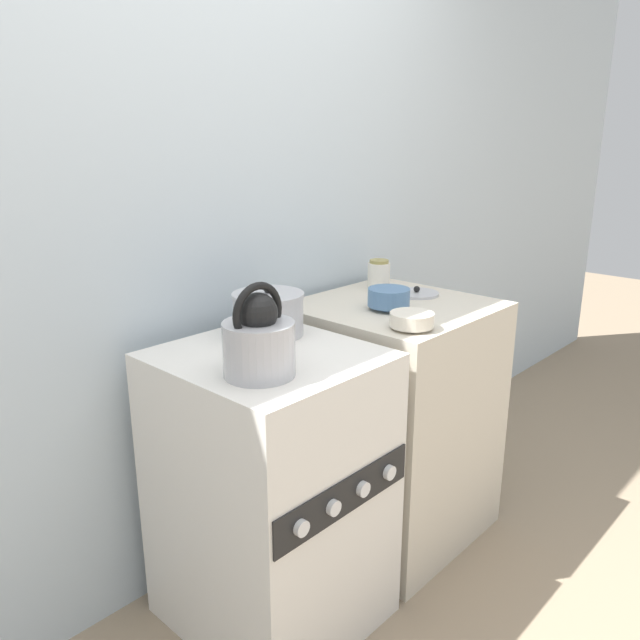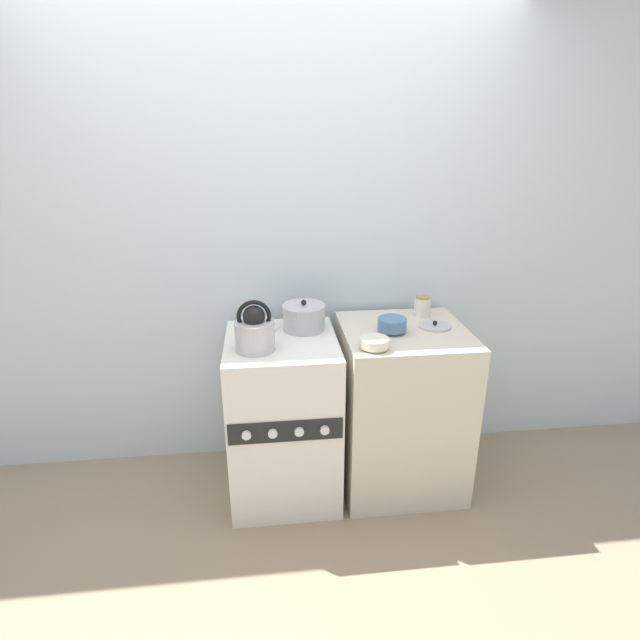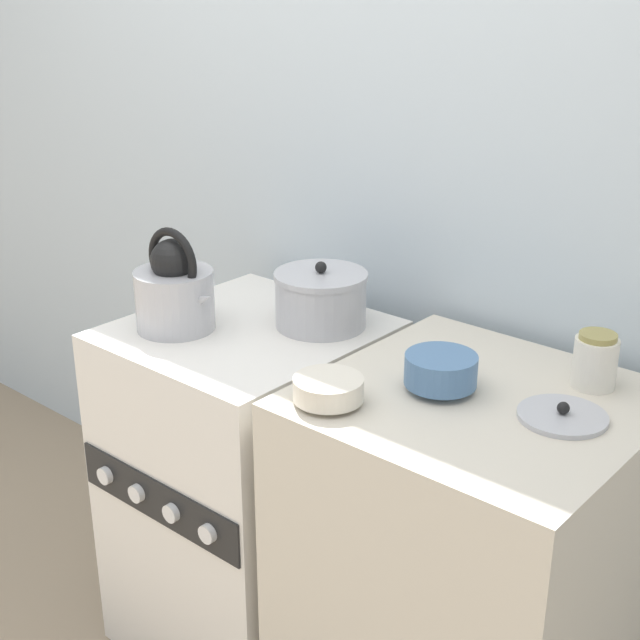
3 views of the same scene
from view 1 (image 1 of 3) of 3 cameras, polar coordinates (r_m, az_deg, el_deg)
The scene contains 9 objects.
wall_back at distance 2.03m, azimuth -12.86°, elevation 9.26°, with size 7.00×0.06×2.50m.
stove at distance 1.99m, azimuth -4.48°, elevation -15.24°, with size 0.56×0.62×0.89m.
counter at distance 2.42m, azimuth 6.56°, elevation -8.98°, with size 0.64×0.63×0.91m.
kettle at distance 1.61m, azimuth -5.58°, elevation -1.85°, with size 0.23×0.19×0.25m.
cooking_pot at distance 1.95m, azimuth -4.74°, elevation 0.58°, with size 0.22×0.22×0.16m.
enamel_bowl at distance 2.18m, azimuth 6.30°, elevation 2.05°, with size 0.15×0.15×0.08m.
small_ceramic_bowl at distance 1.97m, azimuth 8.39°, elevation 0.02°, with size 0.14×0.14×0.05m.
storage_jar at distance 2.47m, azimuth 5.40°, elevation 4.15°, with size 0.09×0.09×0.11m.
loose_pot_lid at distance 2.40m, azimuth 8.82°, elevation 2.44°, with size 0.17×0.17×0.03m.
Camera 1 is at (-1.13, -0.96, 1.49)m, focal length 35.00 mm.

